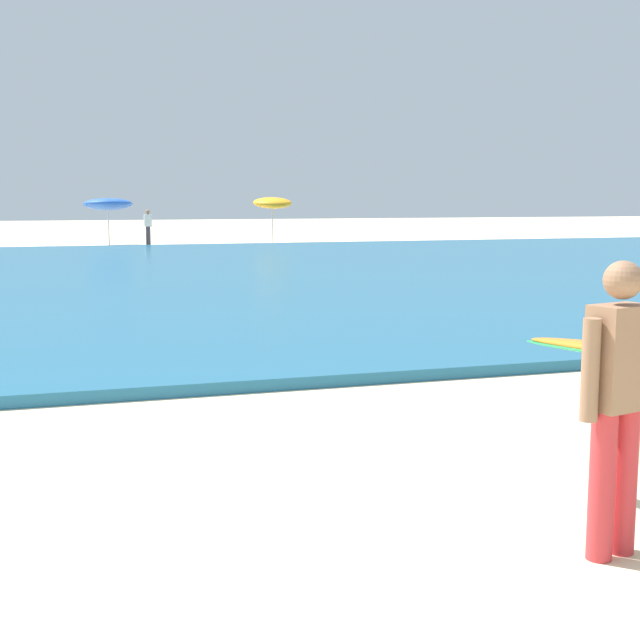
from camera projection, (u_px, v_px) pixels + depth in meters
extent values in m
plane|color=beige|center=(33.00, 582.00, 4.73)|extent=(160.00, 160.00, 0.00)
cube|color=#1E6084|center=(44.00, 278.00, 21.91)|extent=(120.00, 28.00, 0.14)
cylinder|color=red|center=(602.00, 486.00, 4.98)|extent=(0.15, 0.15, 0.88)
cylinder|color=red|center=(624.00, 480.00, 5.07)|extent=(0.15, 0.15, 0.88)
cube|color=#9E7051|center=(619.00, 357.00, 4.92)|extent=(0.38, 0.29, 0.60)
sphere|color=#9E7051|center=(623.00, 280.00, 4.86)|extent=(0.22, 0.22, 0.22)
cylinder|color=#9E7051|center=(590.00, 370.00, 4.81)|extent=(0.10, 0.10, 0.58)
cylinder|color=beige|center=(109.00, 226.00, 38.47)|extent=(0.05, 0.05, 1.73)
ellipsoid|color=blue|center=(108.00, 204.00, 38.34)|extent=(2.15, 2.18, 0.65)
cylinder|color=beige|center=(273.00, 224.00, 39.24)|extent=(0.05, 0.05, 1.79)
ellipsoid|color=#F4A31E|center=(272.00, 203.00, 39.11)|extent=(1.75, 1.78, 0.64)
cylinder|color=#383842|center=(148.00, 236.00, 37.98)|extent=(0.20, 0.20, 0.84)
cube|color=white|center=(148.00, 220.00, 37.88)|extent=(0.32, 0.20, 0.54)
sphere|color=#9E7051|center=(148.00, 212.00, 37.83)|extent=(0.20, 0.20, 0.20)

